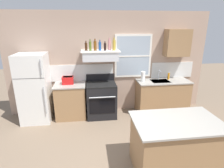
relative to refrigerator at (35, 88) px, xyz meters
The scene contains 20 objects.
ground_plane 2.78m from the refrigerator, 44.08° to the right, with size 16.00×16.00×0.00m, color #7A6651.
back_wall 2.03m from the refrigerator, 11.29° to the left, with size 5.40×0.11×2.70m.
refrigerator is the anchor object (origin of this frame).
counter_left_of_stove 0.94m from the refrigerator, ahead, with size 0.79×0.63×0.91m.
toaster 0.83m from the refrigerator, ahead, with size 0.30×0.20×0.19m.
stove_range 1.70m from the refrigerator, ahead, with size 0.76×0.69×1.09m.
range_hood_shelf 1.82m from the refrigerator, ahead, with size 0.96×0.52×0.24m.
bottle_brown_stout 1.64m from the refrigerator, ahead, with size 0.06×0.06×0.24m.
bottle_olive_oil_square 1.73m from the refrigerator, ahead, with size 0.06×0.06×0.27m.
bottle_amber_wine 1.83m from the refrigerator, ahead, with size 0.07×0.07×0.29m.
bottle_blue_liqueur 1.92m from the refrigerator, ahead, with size 0.07×0.07×0.26m.
bottle_balsamic_dark 2.03m from the refrigerator, ahead, with size 0.06×0.06×0.22m.
bottle_rose_pink 2.15m from the refrigerator, ahead, with size 0.07×0.07×0.31m.
bottle_champagne_gold_foil 2.24m from the refrigerator, ahead, with size 0.08×0.08×0.31m.
counter_right_with_sink 3.37m from the refrigerator, ahead, with size 1.43×0.63×0.91m.
sink_faucet 3.26m from the refrigerator, ahead, with size 0.03×0.17×0.28m.
paper_towel_roll 2.78m from the refrigerator, ahead, with size 0.11×0.11×0.27m, color white.
dish_soap_bottle 3.54m from the refrigerator, ahead, with size 0.06×0.06×0.18m, color orange.
kitchen_island 3.43m from the refrigerator, 37.32° to the right, with size 1.40×0.90×0.91m.
upper_cabinet_right 3.85m from the refrigerator, ahead, with size 0.64×0.32×0.70m.
Camera 1 is at (-0.54, -2.65, 2.36)m, focal length 29.43 mm.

